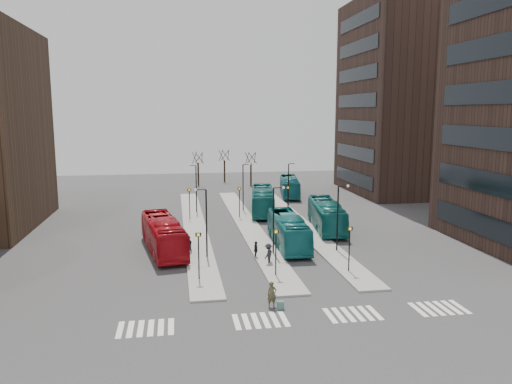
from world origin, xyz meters
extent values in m
plane|color=#313033|center=(0.00, 0.00, 0.00)|extent=(160.00, 160.00, 0.00)
cube|color=gray|center=(-4.00, 30.00, 0.07)|extent=(2.50, 45.00, 0.15)
cube|color=gray|center=(2.00, 30.00, 0.07)|extent=(2.50, 45.00, 0.15)
cube|color=gray|center=(8.00, 30.00, 0.07)|extent=(2.50, 45.00, 0.15)
cube|color=navy|center=(0.61, 5.54, 0.28)|extent=(0.49, 0.41, 0.56)
imported|color=#AE0D17|center=(-7.25, 20.71, 1.59)|extent=(4.60, 11.72, 3.19)
imported|color=#166C6F|center=(4.61, 20.77, 1.51)|extent=(3.04, 10.95, 3.02)
imported|color=#13615F|center=(4.95, 36.73, 1.60)|extent=(4.48, 11.76, 3.20)
imported|color=#146562|center=(10.31, 26.82, 1.58)|extent=(4.14, 11.58, 3.15)
imported|color=#166970|center=(11.28, 48.78, 1.47)|extent=(4.17, 10.85, 2.95)
imported|color=#434128|center=(0.11, 5.97, 0.88)|extent=(0.66, 0.44, 1.75)
imported|color=black|center=(-4.99, 19.58, 0.83)|extent=(0.84, 0.68, 1.65)
imported|color=black|center=(0.87, 17.14, 0.78)|extent=(0.41, 0.92, 1.56)
imported|color=black|center=(1.63, 15.26, 0.90)|extent=(1.22, 1.34, 1.81)
cube|color=silver|center=(-9.50, 4.00, 0.01)|extent=(0.35, 2.40, 0.01)
cube|color=silver|center=(-8.90, 4.00, 0.01)|extent=(0.35, 2.40, 0.01)
cube|color=silver|center=(-8.30, 4.00, 0.01)|extent=(0.35, 2.40, 0.01)
cube|color=silver|center=(-7.70, 4.00, 0.01)|extent=(0.35, 2.40, 0.01)
cube|color=silver|center=(-7.10, 4.00, 0.01)|extent=(0.35, 2.40, 0.01)
cube|color=silver|center=(-6.50, 4.00, 0.01)|extent=(0.35, 2.40, 0.01)
cube|color=silver|center=(-2.50, 4.00, 0.01)|extent=(0.35, 2.40, 0.01)
cube|color=silver|center=(-1.90, 4.00, 0.01)|extent=(0.35, 2.40, 0.01)
cube|color=silver|center=(-1.30, 4.00, 0.01)|extent=(0.35, 2.40, 0.01)
cube|color=silver|center=(-0.70, 4.00, 0.01)|extent=(0.35, 2.40, 0.01)
cube|color=silver|center=(-0.10, 4.00, 0.01)|extent=(0.35, 2.40, 0.01)
cube|color=silver|center=(0.50, 4.00, 0.01)|extent=(0.35, 2.40, 0.01)
cube|color=silver|center=(3.50, 4.00, 0.01)|extent=(0.35, 2.40, 0.01)
cube|color=silver|center=(4.10, 4.00, 0.01)|extent=(0.35, 2.40, 0.01)
cube|color=silver|center=(4.70, 4.00, 0.01)|extent=(0.35, 2.40, 0.01)
cube|color=silver|center=(5.30, 4.00, 0.01)|extent=(0.35, 2.40, 0.01)
cube|color=silver|center=(5.90, 4.00, 0.01)|extent=(0.35, 2.40, 0.01)
cube|color=silver|center=(6.50, 4.00, 0.01)|extent=(0.35, 2.40, 0.01)
cube|color=silver|center=(9.50, 4.00, 0.01)|extent=(0.35, 2.40, 0.01)
cube|color=silver|center=(10.10, 4.00, 0.01)|extent=(0.35, 2.40, 0.01)
cube|color=silver|center=(10.70, 4.00, 0.01)|extent=(0.35, 2.40, 0.01)
cube|color=silver|center=(11.30, 4.00, 0.01)|extent=(0.35, 2.40, 0.01)
cube|color=silver|center=(11.90, 4.00, 0.01)|extent=(0.35, 2.40, 0.01)
cube|color=silver|center=(12.50, 4.00, 0.01)|extent=(0.35, 2.40, 0.01)
cube|color=black|center=(21.94, 16.00, 2.50)|extent=(0.12, 16.00, 2.00)
cube|color=black|center=(21.94, 16.00, 6.50)|extent=(0.12, 16.00, 2.00)
cube|color=black|center=(21.94, 16.00, 10.50)|extent=(0.12, 16.00, 2.00)
cube|color=black|center=(21.94, 16.00, 14.50)|extent=(0.12, 16.00, 2.00)
cube|color=black|center=(21.94, 16.00, 18.50)|extent=(0.12, 16.00, 2.00)
cube|color=#33221C|center=(32.00, 50.00, 15.00)|extent=(20.00, 20.00, 30.00)
cube|color=black|center=(21.94, 50.00, 2.50)|extent=(0.12, 16.00, 2.00)
cube|color=black|center=(21.94, 50.00, 6.50)|extent=(0.12, 16.00, 2.00)
cube|color=black|center=(21.94, 50.00, 10.50)|extent=(0.12, 16.00, 2.00)
cube|color=black|center=(21.94, 50.00, 14.50)|extent=(0.12, 16.00, 2.00)
cube|color=black|center=(21.94, 50.00, 18.50)|extent=(0.12, 16.00, 2.00)
cube|color=black|center=(21.94, 50.00, 22.50)|extent=(0.12, 16.00, 2.00)
cube|color=black|center=(21.94, 50.00, 26.50)|extent=(0.12, 16.00, 2.00)
cylinder|color=black|center=(-4.40, 12.00, 1.90)|extent=(0.10, 0.10, 3.50)
cube|color=black|center=(-4.40, 12.00, 3.65)|extent=(0.45, 0.10, 0.30)
cube|color=yellow|center=(-4.40, 11.94, 3.65)|extent=(0.20, 0.02, 0.20)
cylinder|color=black|center=(-4.40, 34.00, 1.90)|extent=(0.10, 0.10, 3.50)
cube|color=black|center=(-4.40, 34.00, 3.65)|extent=(0.45, 0.10, 0.30)
cube|color=yellow|center=(-4.40, 33.94, 3.65)|extent=(0.20, 0.02, 0.20)
cylinder|color=black|center=(1.60, 12.00, 1.90)|extent=(0.10, 0.10, 3.50)
cube|color=black|center=(1.60, 12.00, 3.65)|extent=(0.45, 0.10, 0.30)
cube|color=yellow|center=(1.60, 11.94, 3.65)|extent=(0.20, 0.02, 0.20)
cylinder|color=black|center=(1.60, 34.00, 1.90)|extent=(0.10, 0.10, 3.50)
cube|color=black|center=(1.60, 34.00, 3.65)|extent=(0.45, 0.10, 0.30)
cube|color=yellow|center=(1.60, 33.94, 3.65)|extent=(0.20, 0.02, 0.20)
cylinder|color=black|center=(7.60, 12.00, 1.90)|extent=(0.10, 0.10, 3.50)
cube|color=black|center=(7.60, 12.00, 3.65)|extent=(0.45, 0.10, 0.30)
cube|color=yellow|center=(7.60, 11.94, 3.65)|extent=(0.20, 0.02, 0.20)
cylinder|color=black|center=(7.60, 34.00, 1.90)|extent=(0.10, 0.10, 3.50)
cube|color=black|center=(7.60, 34.00, 3.65)|extent=(0.45, 0.10, 0.30)
cube|color=yellow|center=(7.60, 33.94, 3.65)|extent=(0.20, 0.02, 0.20)
cylinder|color=black|center=(-3.40, 18.00, 3.15)|extent=(0.14, 0.14, 6.00)
cylinder|color=black|center=(-3.85, 18.00, 6.15)|extent=(0.90, 0.08, 0.08)
sphere|color=silver|center=(-4.30, 18.00, 6.15)|extent=(0.24, 0.24, 0.24)
cylinder|color=black|center=(-3.40, 38.00, 3.15)|extent=(0.14, 0.14, 6.00)
cylinder|color=black|center=(-3.85, 38.00, 6.15)|extent=(0.90, 0.08, 0.08)
sphere|color=silver|center=(-4.30, 38.00, 6.15)|extent=(0.24, 0.24, 0.24)
cylinder|color=black|center=(2.60, 18.00, 3.15)|extent=(0.14, 0.14, 6.00)
cylinder|color=black|center=(3.05, 18.00, 6.15)|extent=(0.90, 0.08, 0.08)
sphere|color=silver|center=(3.50, 18.00, 6.15)|extent=(0.24, 0.24, 0.24)
cylinder|color=black|center=(2.60, 38.00, 3.15)|extent=(0.14, 0.14, 6.00)
cylinder|color=black|center=(3.05, 38.00, 6.15)|extent=(0.90, 0.08, 0.08)
sphere|color=silver|center=(3.50, 38.00, 6.15)|extent=(0.24, 0.24, 0.24)
cylinder|color=black|center=(8.60, 18.00, 3.15)|extent=(0.14, 0.14, 6.00)
cylinder|color=black|center=(9.05, 18.00, 6.15)|extent=(0.90, 0.08, 0.08)
sphere|color=silver|center=(9.50, 18.00, 6.15)|extent=(0.24, 0.24, 0.24)
cylinder|color=black|center=(8.60, 38.00, 3.15)|extent=(0.14, 0.14, 6.00)
cylinder|color=black|center=(9.05, 38.00, 6.15)|extent=(0.90, 0.08, 0.08)
sphere|color=silver|center=(9.50, 38.00, 6.15)|extent=(0.24, 0.24, 0.24)
cylinder|color=black|center=(-2.00, 62.00, 2.00)|extent=(0.30, 0.30, 4.00)
cylinder|color=black|center=(-1.30, 62.00, 4.90)|extent=(0.10, 1.56, 1.95)
cylinder|color=black|center=(-1.78, 62.67, 4.90)|extent=(1.48, 0.59, 1.97)
cylinder|color=black|center=(-2.57, 62.41, 4.90)|extent=(0.90, 1.31, 1.99)
cylinder|color=black|center=(-2.57, 61.59, 4.90)|extent=(0.89, 1.31, 1.99)
cylinder|color=black|center=(-1.79, 61.33, 4.90)|extent=(1.48, 0.58, 1.97)
cylinder|color=black|center=(3.00, 66.00, 2.00)|extent=(0.30, 0.30, 4.00)
cylinder|color=black|center=(3.70, 66.00, 4.90)|extent=(0.10, 1.56, 1.95)
cylinder|color=black|center=(3.22, 66.67, 4.90)|extent=(1.48, 0.59, 1.97)
cylinder|color=black|center=(2.43, 66.41, 4.90)|extent=(0.90, 1.31, 1.99)
cylinder|color=black|center=(2.43, 65.59, 4.90)|extent=(0.89, 1.31, 1.99)
cylinder|color=black|center=(3.21, 65.33, 4.90)|extent=(1.48, 0.58, 1.97)
cylinder|color=black|center=(7.00, 60.00, 2.00)|extent=(0.30, 0.30, 4.00)
cylinder|color=black|center=(7.70, 60.00, 4.90)|extent=(0.10, 1.56, 1.95)
cylinder|color=black|center=(7.22, 60.67, 4.90)|extent=(1.48, 0.59, 1.97)
cylinder|color=black|center=(6.43, 60.41, 4.90)|extent=(0.90, 1.31, 1.99)
cylinder|color=black|center=(6.43, 59.59, 4.90)|extent=(0.89, 1.31, 1.99)
cylinder|color=black|center=(7.21, 59.33, 4.90)|extent=(1.48, 0.58, 1.97)
camera|label=1|loc=(-6.03, -24.93, 12.87)|focal=35.00mm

